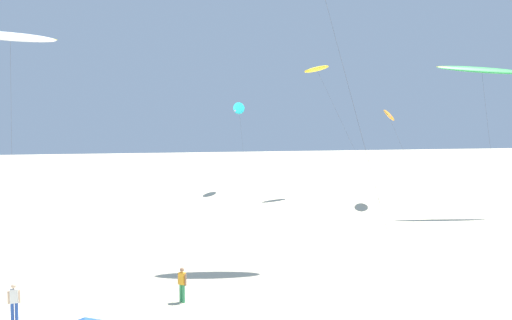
{
  "coord_description": "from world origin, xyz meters",
  "views": [
    {
      "loc": [
        -3.88,
        -7.69,
        8.37
      ],
      "look_at": [
        2.97,
        18.79,
        6.51
      ],
      "focal_mm": 36.19,
      "sensor_mm": 36.0,
      "label": 1
    }
  ],
  "objects": [
    {
      "name": "flying_kite_1",
      "position": [
        17.84,
        48.33,
        14.79
      ],
      "size": [
        5.92,
        10.6,
        15.64
      ],
      "color": "yellow",
      "rests_on": "ground"
    },
    {
      "name": "person_foreground_walker",
      "position": [
        -8.45,
        15.53,
        0.93
      ],
      "size": [
        0.51,
        0.24,
        1.69
      ],
      "color": "#284CA3",
      "rests_on": "ground"
    },
    {
      "name": "flying_kite_5",
      "position": [
        -11.88,
        34.6,
        14.96
      ],
      "size": [
        6.66,
        6.8,
        15.56
      ],
      "color": "white",
      "rests_on": "ground"
    },
    {
      "name": "person_mid_field",
      "position": [
        -1.29,
        16.27,
        0.92
      ],
      "size": [
        0.39,
        0.38,
        1.68
      ],
      "color": "#338E56",
      "rests_on": "ground"
    },
    {
      "name": "flying_kite_0",
      "position": [
        10.12,
        54.79,
        10.47
      ],
      "size": [
        3.27,
        6.89,
        11.67
      ],
      "color": "#19B2B7",
      "rests_on": "ground"
    },
    {
      "name": "flying_kite_6",
      "position": [
        23.12,
        41.14,
        9.41
      ],
      "size": [
        3.69,
        11.45,
        10.3
      ],
      "color": "orange",
      "rests_on": "ground"
    },
    {
      "name": "flying_kite_3",
      "position": [
        28.06,
        33.22,
        13.41
      ],
      "size": [
        8.56,
        8.37,
        14.05
      ],
      "color": "green",
      "rests_on": "ground"
    }
  ]
}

